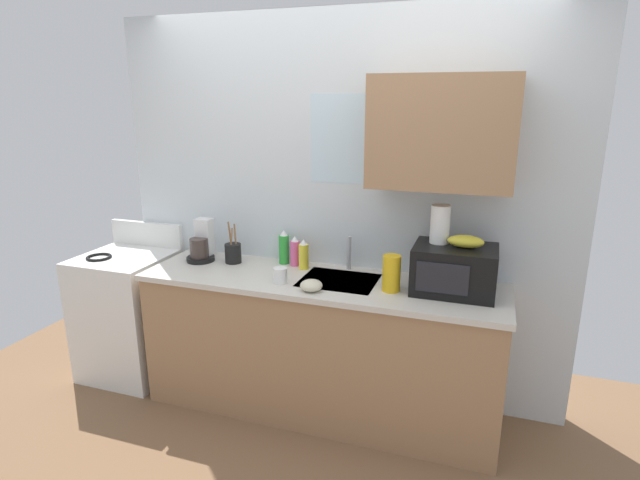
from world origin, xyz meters
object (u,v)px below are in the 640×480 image
object	(u,v)px
stove_range	(130,313)
dish_soap_bottle_pink	(295,252)
coffee_maker	(202,245)
dish_soap_bottle_green	(284,248)
dish_soap_bottle_yellow	(304,255)
mug_white	(280,275)
microwave	(454,269)
paper_towel_roll	(440,224)
banana_bunch	(466,241)
cereal_canister	(391,273)
utensil_crock	(233,253)
small_bowl	(311,285)

from	to	relation	value
stove_range	dish_soap_bottle_pink	xyz separation A→B (m)	(1.23, 0.20, 0.54)
coffee_maker	dish_soap_bottle_green	bearing A→B (deg)	11.02
stove_range	dish_soap_bottle_yellow	distance (m)	1.42
dish_soap_bottle_pink	dish_soap_bottle_yellow	bearing A→B (deg)	-29.81
dish_soap_bottle_yellow	mug_white	xyz separation A→B (m)	(-0.04, -0.29, -0.05)
microwave	dish_soap_bottle_green	size ratio (longest dim) A/B	2.01
dish_soap_bottle_pink	dish_soap_bottle_green	bearing A→B (deg)	168.52
paper_towel_roll	coffee_maker	distance (m)	1.60
microwave	banana_bunch	size ratio (longest dim) A/B	2.30
paper_towel_roll	dish_soap_bottle_pink	world-z (taller)	paper_towel_roll
dish_soap_bottle_yellow	dish_soap_bottle_green	size ratio (longest dim) A/B	0.87
cereal_canister	utensil_crock	size ratio (longest dim) A/B	0.75
cereal_canister	small_bowl	xyz separation A→B (m)	(-0.43, -0.15, -0.07)
coffee_maker	small_bowl	distance (m)	0.96
dish_soap_bottle_green	cereal_canister	size ratio (longest dim) A/B	1.08
microwave	cereal_canister	distance (m)	0.35
coffee_maker	dish_soap_bottle_pink	xyz separation A→B (m)	(0.65, 0.09, -0.01)
banana_bunch	small_bowl	xyz separation A→B (m)	(-0.82, -0.25, -0.27)
dish_soap_bottle_pink	small_bowl	distance (m)	0.48
mug_white	small_bowl	world-z (taller)	mug_white
coffee_maker	utensil_crock	world-z (taller)	utensil_crock
banana_bunch	dish_soap_bottle_pink	bearing A→B (deg)	172.11
mug_white	dish_soap_bottle_pink	bearing A→B (deg)	96.70
stove_range	dish_soap_bottle_yellow	bearing A→B (deg)	6.60
paper_towel_roll	dish_soap_bottle_green	xyz separation A→B (m)	(-1.02, 0.12, -0.27)
dish_soap_bottle_yellow	cereal_canister	world-z (taller)	cereal_canister
microwave	cereal_canister	bearing A→B (deg)	-163.83
microwave	dish_soap_bottle_green	xyz separation A→B (m)	(-1.12, 0.17, -0.03)
paper_towel_roll	cereal_canister	size ratio (longest dim) A/B	1.04
banana_bunch	mug_white	distance (m)	1.09
stove_range	mug_white	size ratio (longest dim) A/B	11.37
mug_white	utensil_crock	world-z (taller)	utensil_crock
mug_white	utensil_crock	distance (m)	0.53
dish_soap_bottle_pink	cereal_canister	bearing A→B (deg)	-19.82
coffee_maker	cereal_canister	size ratio (longest dim) A/B	1.32
dish_soap_bottle_pink	banana_bunch	bearing A→B (deg)	-7.89
mug_white	dish_soap_bottle_green	bearing A→B (deg)	109.21
small_bowl	cereal_canister	bearing A→B (deg)	19.03
coffee_maker	paper_towel_roll	bearing A→B (deg)	-0.30
dish_soap_bottle_green	mug_white	bearing A→B (deg)	-70.79
dish_soap_bottle_green	utensil_crock	xyz separation A→B (m)	(-0.33, -0.10, -0.04)
stove_range	cereal_canister	distance (m)	2.00
coffee_maker	dish_soap_bottle_green	xyz separation A→B (m)	(0.56, 0.11, 0.00)
microwave	utensil_crock	size ratio (longest dim) A/B	1.63
stove_range	banana_bunch	bearing A→B (deg)	1.15
paper_towel_roll	mug_white	bearing A→B (deg)	-164.99
dish_soap_bottle_pink	cereal_canister	distance (m)	0.74
banana_bunch	coffee_maker	size ratio (longest dim) A/B	0.71
banana_bunch	dish_soap_bottle_green	size ratio (longest dim) A/B	0.87
dish_soap_bottle_pink	mug_white	size ratio (longest dim) A/B	2.12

